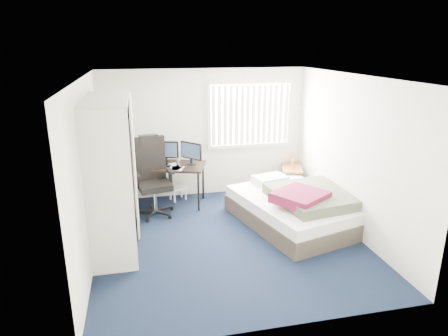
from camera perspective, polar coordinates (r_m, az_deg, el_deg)
name	(u,v)px	position (r m, az deg, el deg)	size (l,w,h in m)	color
ground	(229,239)	(6.37, 0.72, -10.15)	(4.20, 4.20, 0.00)	black
room_shell	(229,146)	(5.83, 0.77, 3.14)	(4.20, 4.20, 4.20)	silver
window_assembly	(250,115)	(7.97, 3.76, 7.62)	(1.72, 0.09, 1.32)	white
closet	(113,158)	(5.99, -15.60, 1.33)	(0.64, 1.84, 2.22)	beige
desk	(163,163)	(7.57, -8.78, 0.72)	(1.72, 1.17, 1.24)	black
office_chair	(153,184)	(7.22, -10.10, -2.32)	(0.78, 0.78, 1.41)	black
footstool	(178,190)	(7.87, -6.59, -3.08)	(0.41, 0.37, 0.27)	white
nightstand	(291,169)	(8.32, 9.61, -0.11)	(0.61, 0.87, 0.72)	brown
bed	(298,207)	(6.90, 10.46, -5.49)	(2.11, 2.49, 0.70)	#3C342B
pine_box	(121,237)	(6.33, -14.56, -9.47)	(0.38, 0.28, 0.28)	tan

